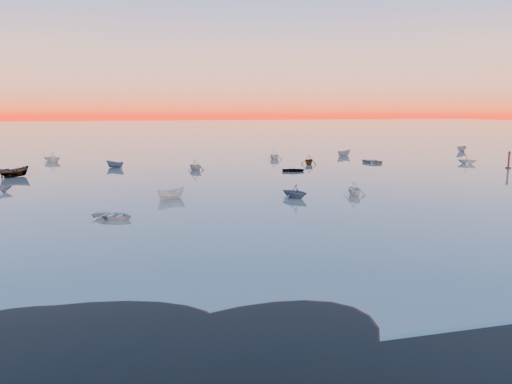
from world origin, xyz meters
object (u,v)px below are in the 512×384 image
object	(u,v)px
boat_near_left	(113,219)
channel_marker	(509,161)
boat_near_center	(171,198)
boat_near_right	(295,198)

from	to	relation	value
boat_near_left	channel_marker	world-z (taller)	channel_marker
channel_marker	boat_near_center	bearing A→B (deg)	-166.23
boat_near_left	boat_near_center	bearing A→B (deg)	-0.81
boat_near_left	boat_near_right	xyz separation A→B (m)	(19.77, 5.84, 0.00)
boat_near_left	boat_near_right	distance (m)	20.61
boat_near_left	boat_near_right	size ratio (longest dim) A/B	1.13
boat_near_left	boat_near_right	bearing A→B (deg)	-40.27
boat_near_right	channel_marker	bearing A→B (deg)	165.64
boat_near_center	channel_marker	xyz separation A→B (m)	(57.99, 14.21, 1.24)
boat_near_left	boat_near_center	xyz separation A→B (m)	(6.20, 9.16, 0.00)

